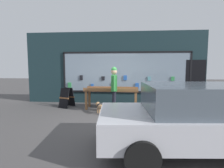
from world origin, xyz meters
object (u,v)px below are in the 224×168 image
(person_browsing, at_px, (114,86))
(parked_car, at_px, (205,116))
(display_table_main, at_px, (111,92))
(sandwich_board_sign, at_px, (67,97))
(small_dog, at_px, (99,106))

(person_browsing, distance_m, parked_car, 3.67)
(display_table_main, height_order, sandwich_board_sign, display_table_main)
(small_dog, bearing_deg, person_browsing, -93.09)
(parked_car, bearing_deg, display_table_main, 118.46)
(display_table_main, relative_size, small_dog, 3.99)
(sandwich_board_sign, bearing_deg, person_browsing, 1.55)
(display_table_main, distance_m, sandwich_board_sign, 2.01)
(display_table_main, height_order, parked_car, parked_car)
(person_browsing, bearing_deg, parked_car, -149.56)
(display_table_main, relative_size, person_browsing, 1.28)
(display_table_main, xyz_separation_m, small_dog, (-0.38, -0.78, -0.44))
(person_browsing, relative_size, sandwich_board_sign, 2.09)
(parked_car, bearing_deg, sandwich_board_sign, 134.63)
(display_table_main, bearing_deg, parked_car, -57.03)
(display_table_main, bearing_deg, person_browsing, -74.16)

